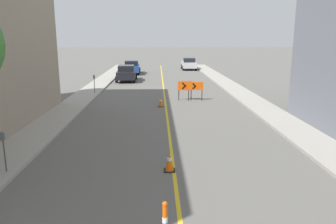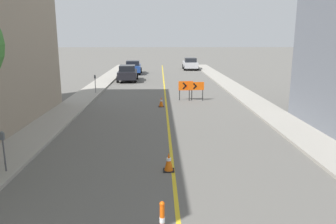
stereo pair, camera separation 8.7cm
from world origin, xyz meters
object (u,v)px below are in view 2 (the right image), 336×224
Objects in this scene: parked_car_curb_mid at (133,67)px; parking_meter_far_curb at (95,80)px; arrow_barricade_primary at (186,87)px; arrow_barricade_secondary at (196,87)px; parked_car_curb_near at (128,73)px; parked_car_curb_far at (190,64)px; traffic_cone_second at (169,162)px; parking_meter_near_curb at (3,143)px; traffic_cone_third at (161,102)px.

parked_car_curb_mid is 3.17× the size of parking_meter_far_curb.
arrow_barricade_primary is 0.72m from arrow_barricade_secondary.
parking_meter_far_curb is at bearing -105.15° from parked_car_curb_near.
parked_car_curb_mid is at bearing -144.86° from parked_car_curb_far.
arrow_barricade_primary is 11.64m from parked_car_curb_near.
parked_car_curb_near reaches higher than traffic_cone_second.
arrow_barricade_primary is 0.97× the size of parking_meter_far_curb.
parked_car_curb_far is 3.25× the size of parking_meter_near_curb.
arrow_barricade_primary is 17.83m from parked_car_curb_mid.
arrow_barricade_primary reaches higher than arrow_barricade_secondary.
parked_car_curb_near is 3.30× the size of parking_meter_near_curb.
traffic_cone_third is at bearing -83.25° from parked_car_curb_mid.
traffic_cone_third is at bearing 64.16° from parking_meter_near_curb.
parked_car_curb_near is 3.16× the size of parking_meter_far_curb.
parking_meter_far_curb is at bearing 109.21° from traffic_cone_second.
traffic_cone_second is at bearing -103.99° from arrow_barricade_secondary.
traffic_cone_second reaches higher than traffic_cone_third.
arrow_barricade_primary is 14.25m from parking_meter_near_curb.
arrow_barricade_secondary is at bearing -20.64° from parking_meter_far_curb.
traffic_cone_second is at bearing 1.81° from parking_meter_near_curb.
traffic_cone_third is 0.48× the size of arrow_barricade_secondary.
parked_car_curb_mid is at bearing 96.69° from traffic_cone_second.
arrow_barricade_secondary is 0.30× the size of parked_car_curb_near.
parked_car_curb_far is (3.90, 34.59, 0.49)m from traffic_cone_second.
parked_car_curb_mid reaches higher than parking_meter_near_curb.
parking_meter_near_curb reaches higher than traffic_cone_third.
parked_car_curb_mid is at bearing 103.74° from arrow_barricade_primary.
parking_meter_near_curb is (-7.47, -12.37, 0.11)m from arrow_barricade_secondary.
arrow_barricade_secondary is 7.98m from parking_meter_far_curb.
parked_car_curb_near is at bearing 113.04° from arrow_barricade_primary.
parked_car_curb_near is at bearing 114.58° from arrow_barricade_secondary.
parked_car_curb_near is (-5.02, 10.50, -0.16)m from arrow_barricade_primary.
parking_meter_near_curb is at bearing -104.26° from parked_car_curb_far.
parking_meter_far_curb reaches higher than parking_meter_near_curb.
parked_car_curb_far is (1.67, 22.39, -0.15)m from arrow_barricade_secondary.
arrow_barricade_primary is 1.03× the size of arrow_barricade_secondary.
arrow_barricade_secondary is at bearing 38.94° from traffic_cone_third.
arrow_barricade_primary reaches higher than traffic_cone_third.
parked_car_curb_near is at bearing 98.67° from traffic_cone_second.
traffic_cone_second is 12.49m from arrow_barricade_primary.
parked_car_curb_near is (-3.30, 12.63, 0.49)m from traffic_cone_third.
arrow_barricade_primary is at bearing 162.35° from arrow_barricade_secondary.
parked_car_curb_far is 21.60m from parking_meter_far_curb.
arrow_barricade_primary is (1.53, 12.38, 0.64)m from traffic_cone_second.
parked_car_curb_mid reaches higher than arrow_barricade_secondary.
parking_meter_far_curb is at bearing 155.73° from arrow_barricade_secondary.
parking_meter_far_curb is (-9.13, -19.57, 0.30)m from parked_car_curb_far.
parking_meter_far_curb reaches higher than arrow_barricade_primary.
parked_car_curb_far is at bearing 75.28° from parking_meter_near_curb.
traffic_cone_second is 5.29m from parking_meter_near_curb.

